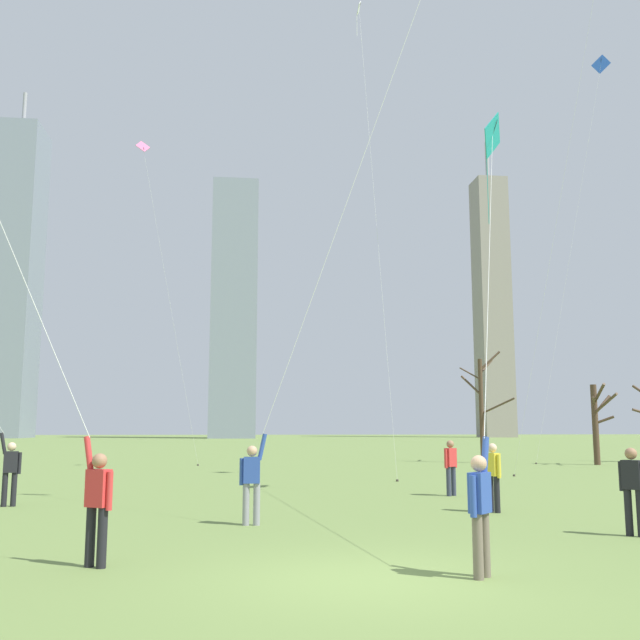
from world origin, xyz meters
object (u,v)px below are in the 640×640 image
bystander_strolling_midfield (633,487)px  bare_tree_center (482,403)px  bystander_far_off_by_trees (451,465)px  kite_flyer_midfield_left_teal (486,340)px  bare_tree_leftmost (597,419)px  kite_flyer_foreground_right_yellow (312,309)px  distant_kite_low_near_trees_blue (596,95)px  distant_kite_drifting_left_pink (152,197)px  bystander_watching_nearby (493,474)px  distant_kite_high_overhead_white (363,61)px

bystander_strolling_midfield → bare_tree_center: (6.69, 27.74, 2.50)m
bystander_strolling_midfield → bystander_far_off_by_trees: size_ratio=1.00×
kite_flyer_midfield_left_teal → bare_tree_leftmost: size_ratio=2.68×
kite_flyer_foreground_right_yellow → distant_kite_low_near_trees_blue: size_ratio=0.86×
bystander_far_off_by_trees → distant_kite_drifting_left_pink: bearing=124.9°
kite_flyer_foreground_right_yellow → bystander_watching_nearby: (4.55, 1.89, -3.60)m
distant_kite_low_near_trees_blue → bare_tree_leftmost: (-1.73, -1.23, -19.42)m
bystander_watching_nearby → distant_kite_high_overhead_white: distant_kite_high_overhead_white is taller
bare_tree_center → bystander_strolling_midfield: bearing=-103.6°
bare_tree_leftmost → bystander_watching_nearby: bearing=-122.8°
kite_flyer_foreground_right_yellow → bare_tree_leftmost: bearing=51.6°
kite_flyer_foreground_right_yellow → bare_tree_center: kite_flyer_foreground_right_yellow is taller
bare_tree_leftmost → kite_flyer_midfield_left_teal: bearing=-120.8°
bystander_far_off_by_trees → bystander_watching_nearby: (-0.21, -4.20, 0.00)m
distant_kite_drifting_left_pink → bare_tree_leftmost: (24.11, 0.75, -11.45)m
kite_flyer_foreground_right_yellow → kite_flyer_midfield_left_teal: kite_flyer_foreground_right_yellow is taller
distant_kite_low_near_trees_blue → distant_kite_high_overhead_white: bearing=-152.4°
kite_flyer_midfield_left_teal → distant_kite_high_overhead_white: (1.02, 18.18, 15.19)m
kite_flyer_midfield_left_teal → bare_tree_leftmost: 29.32m
kite_flyer_foreground_right_yellow → bare_tree_leftmost: kite_flyer_foreground_right_yellow is taller
distant_kite_drifting_left_pink → distant_kite_low_near_trees_blue: 27.11m
kite_flyer_foreground_right_yellow → distant_kite_low_near_trees_blue: 35.41m
distant_kite_low_near_trees_blue → kite_flyer_midfield_left_teal: bearing=-122.3°
bystander_watching_nearby → bare_tree_leftmost: 24.67m
bystander_watching_nearby → distant_kite_low_near_trees_blue: (15.06, 21.93, 20.97)m
bystander_far_off_by_trees → distant_kite_drifting_left_pink: distant_kite_drifting_left_pink is taller
distant_kite_drifting_left_pink → bare_tree_leftmost: 26.70m
kite_flyer_foreground_right_yellow → distant_kite_high_overhead_white: (3.92, 15.60, 14.24)m
bystander_far_off_by_trees → distant_kite_low_near_trees_blue: 31.22m
kite_flyer_foreground_right_yellow → bystander_watching_nearby: bearing=22.6°
kite_flyer_foreground_right_yellow → bystander_strolling_midfield: (5.82, -2.10, -3.60)m
distant_kite_low_near_trees_blue → bare_tree_center: 19.87m
kite_flyer_midfield_left_teal → bystander_strolling_midfield: bearing=9.3°
distant_kite_drifting_left_pink → bystander_far_off_by_trees: bearing=-55.1°
kite_flyer_foreground_right_yellow → bare_tree_center: bearing=64.0°
kite_flyer_foreground_right_yellow → bystander_strolling_midfield: 7.16m
kite_flyer_foreground_right_yellow → kite_flyer_midfield_left_teal: (2.90, -2.58, -0.95)m
kite_flyer_midfield_left_teal → distant_kite_low_near_trees_blue: (16.71, 26.40, 18.31)m
bystander_far_off_by_trees → bystander_watching_nearby: bearing=-92.8°
bystander_far_off_by_trees → distant_kite_low_near_trees_blue: size_ratio=0.07×
kite_flyer_foreground_right_yellow → bare_tree_leftmost: (17.88, 22.60, -2.05)m
bare_tree_leftmost → bystander_strolling_midfield: bearing=-116.0°
bystander_far_off_by_trees → bare_tree_leftmost: 21.14m
bystander_strolling_midfield → bare_tree_center: size_ratio=0.25×
bystander_watching_nearby → bare_tree_center: bare_tree_center is taller
kite_flyer_foreground_right_yellow → bare_tree_center: 28.55m
bystander_watching_nearby → distant_kite_drifting_left_pink: size_ratio=0.10×
kite_flyer_foreground_right_yellow → distant_kite_low_near_trees_blue: distant_kite_low_near_trees_blue is taller
bystander_watching_nearby → distant_kite_high_overhead_white: size_ratio=0.07×
bystander_strolling_midfield → kite_flyer_foreground_right_yellow: bearing=160.2°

